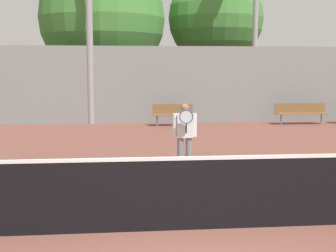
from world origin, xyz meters
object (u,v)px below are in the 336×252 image
at_px(tennis_net, 185,193).
at_px(tennis_player, 185,134).
at_px(tree_green_tall, 216,19).
at_px(tree_dark_dense, 102,19).
at_px(bench_courtside_far, 173,112).
at_px(bench_by_gate, 301,111).

distance_m(tennis_net, tennis_player, 3.86).
bearing_deg(tree_green_tall, tennis_player, -104.02).
height_order(tennis_player, tree_green_tall, tree_green_tall).
distance_m(tree_green_tall, tree_dark_dense, 6.00).
xyz_separation_m(tennis_player, tree_green_tall, (3.59, 14.38, 4.06)).
bearing_deg(tennis_net, bench_courtside_far, 84.45).
bearing_deg(tennis_net, tree_green_tall, 77.30).
xyz_separation_m(tennis_player, bench_courtside_far, (0.70, 8.61, -0.32)).
relative_size(bench_by_gate, tree_green_tall, 0.29).
height_order(tennis_player, tree_dark_dense, tree_dark_dense).
relative_size(tennis_player, bench_courtside_far, 0.94).
distance_m(bench_by_gate, tree_green_tall, 7.67).
height_order(tennis_net, bench_courtside_far, tennis_net).
height_order(tennis_net, tree_dark_dense, tree_dark_dense).
bearing_deg(bench_courtside_far, tennis_net, -95.55).
relative_size(tennis_net, tree_dark_dense, 1.50).
distance_m(bench_courtside_far, bench_by_gate, 5.42).
height_order(tennis_net, bench_by_gate, tennis_net).
height_order(bench_by_gate, tree_dark_dense, tree_dark_dense).
xyz_separation_m(bench_by_gate, tree_green_tall, (-2.53, 5.77, 4.38)).
relative_size(tennis_net, tree_green_tall, 1.58).
distance_m(tennis_player, tree_dark_dense, 13.91).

